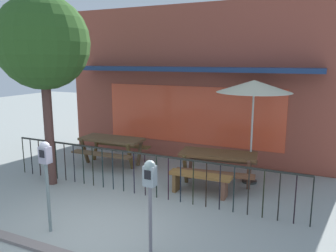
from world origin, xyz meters
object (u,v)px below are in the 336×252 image
Objects in this scene: patio_bench at (200,179)px; patio_umbrella at (254,87)px; street_tree at (43,44)px; picnic_table_right at (218,159)px; picnic_table_left at (112,143)px; parking_meter_near at (46,163)px; parking_meter_far at (150,182)px.

patio_umbrella is at bearing 55.42° from patio_bench.
patio_umbrella is at bearing 25.91° from street_tree.
street_tree reaches higher than picnic_table_right.
picnic_table_left is 3.95m from parking_meter_near.
street_tree is at bearing -166.00° from patio_bench.
picnic_table_right is at bearing -3.86° from picnic_table_left.
parking_meter_near is at bearing -71.76° from picnic_table_left.
picnic_table_right is 0.79× the size of patio_umbrella.
picnic_table_left is at bearing -177.17° from patio_umbrella.
patio_umbrella is 4.00m from parking_meter_far.
parking_meter_near is 1.08× the size of parking_meter_far.
parking_meter_far is 4.48m from street_tree.
street_tree is at bearing -103.13° from picnic_table_left.
picnic_table_left is 4.77m from parking_meter_far.
patio_umbrella is at bearing 78.63° from parking_meter_far.
picnic_table_left is 1.15× the size of parking_meter_near.
picnic_table_right is 4.06m from parking_meter_near.
parking_meter_near is 1.91m from parking_meter_far.
parking_meter_far is (3.13, -3.56, 0.55)m from picnic_table_left.
patio_bench is at bearing 55.81° from parking_meter_near.
patio_umbrella is (3.88, 0.19, 1.72)m from picnic_table_left.
parking_meter_far reaches higher than picnic_table_left.
picnic_table_left and picnic_table_right have the same top height.
picnic_table_right reaches higher than patio_bench.
parking_meter_far is at bearing -101.37° from patio_umbrella.
street_tree is (-3.48, -0.87, 2.95)m from patio_bench.
picnic_table_right is at bearing 88.87° from parking_meter_far.
street_tree is at bearing 132.88° from parking_meter_near.
patio_umbrella reaches higher than parking_meter_far.
parking_meter_near reaches higher than parking_meter_far.
street_tree is (-3.64, -1.70, 2.70)m from picnic_table_right.
parking_meter_far is at bearing -87.77° from patio_bench.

